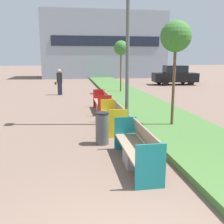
% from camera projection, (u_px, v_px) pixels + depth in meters
% --- Properties ---
extents(planter_grass_strip, '(2.80, 120.00, 0.18)m').
position_uv_depth(planter_grass_strip, '(138.00, 102.00, 14.99)').
color(planter_grass_strip, '#426B33').
rests_on(planter_grass_strip, ground).
extents(building_backdrop, '(15.86, 6.09, 8.31)m').
position_uv_depth(building_backdrop, '(104.00, 46.00, 34.93)').
color(building_backdrop, '#939EAD').
rests_on(building_backdrop, ground).
extents(bench_teal_frame, '(0.65, 2.42, 0.94)m').
position_uv_depth(bench_teal_frame, '(137.00, 151.00, 6.30)').
color(bench_teal_frame, gray).
rests_on(bench_teal_frame, ground).
extents(bench_yellow_frame, '(0.65, 2.21, 0.94)m').
position_uv_depth(bench_yellow_frame, '(114.00, 119.00, 9.57)').
color(bench_yellow_frame, gray).
rests_on(bench_yellow_frame, ground).
extents(bench_red_frame, '(0.65, 2.33, 0.94)m').
position_uv_depth(bench_red_frame, '(103.00, 104.00, 12.79)').
color(bench_red_frame, gray).
rests_on(bench_red_frame, ground).
extents(litter_bin, '(0.41, 0.41, 0.98)m').
position_uv_depth(litter_bin, '(102.00, 128.00, 7.86)').
color(litter_bin, '#4C4F51').
rests_on(litter_bin, ground).
extents(sapling_tree_near, '(1.07, 1.07, 3.82)m').
position_uv_depth(sapling_tree_near, '(176.00, 38.00, 8.98)').
color(sapling_tree_near, brown).
rests_on(sapling_tree_near, ground).
extents(sapling_tree_far, '(1.01, 1.01, 3.76)m').
position_uv_depth(sapling_tree_far, '(121.00, 49.00, 18.48)').
color(sapling_tree_far, brown).
rests_on(sapling_tree_far, ground).
extents(pedestrian_walking, '(0.53, 0.24, 1.80)m').
position_uv_depth(pedestrian_walking, '(59.00, 82.00, 18.29)').
color(pedestrian_walking, '#232633').
rests_on(pedestrian_walking, ground).
extents(parked_car_distant, '(4.36, 2.18, 1.86)m').
position_uv_depth(parked_car_distant, '(175.00, 75.00, 25.29)').
color(parked_car_distant, black).
rests_on(parked_car_distant, ground).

